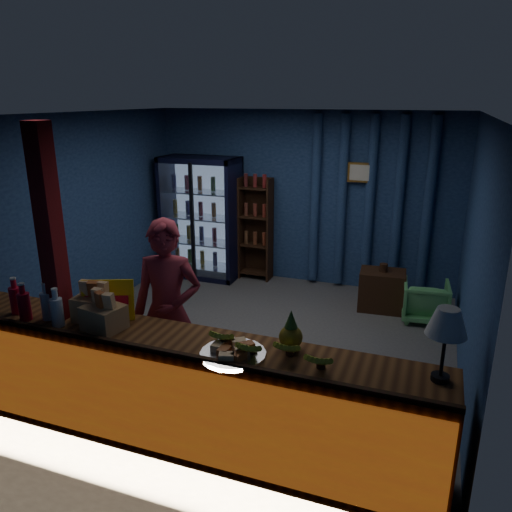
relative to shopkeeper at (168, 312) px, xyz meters
The scene contains 19 objects.
ground 1.64m from the shopkeeper, 76.84° to the left, with size 4.60×4.60×0.00m, color #515154.
room_walls 1.55m from the shopkeeper, 76.84° to the left, with size 4.60×4.60×4.60m.
counter 0.76m from the shopkeeper, 60.66° to the right, with size 4.40×0.57×0.99m.
support_post 1.01m from the shopkeeper, 143.11° to the right, with size 0.16×0.16×2.60m, color maroon.
beverage_cooler 3.49m from the shopkeeper, 110.71° to the left, with size 1.20×0.62×1.90m.
bottle_shelf 3.43m from the shopkeeper, 96.44° to the left, with size 0.50×0.28×1.60m.
curtain_folds 3.75m from the shopkeeper, 69.34° to the left, with size 1.74×0.14×2.50m.
framed_picture 3.74m from the shopkeeper, 71.31° to the left, with size 0.36×0.04×0.28m.
shopkeeper is the anchor object (origin of this frame).
green_chair 3.51m from the shopkeeper, 50.07° to the left, with size 0.56×0.57×0.52m, color #5EBC66.
side_table 3.31m from the shopkeeper, 59.63° to the left, with size 0.63×0.48×0.65m.
yellow_sign 0.60m from the shopkeeper, 125.62° to the right, with size 0.44×0.24×0.35m.
soda_bottles 1.13m from the shopkeeper, 143.65° to the right, with size 0.62×0.18×0.33m.
snack_box_left 0.68m from the shopkeeper, 111.06° to the right, with size 0.35×0.31×0.33m.
snack_box_centre 0.66m from the shopkeeper, 130.82° to the right, with size 0.34×0.29×0.35m.
pastry_tray 1.14m from the shopkeeper, 35.50° to the right, with size 0.49×0.49×0.08m.
banana_bunches 1.34m from the shopkeeper, 26.40° to the right, with size 0.99×0.29×0.16m.
table_lamp 2.46m from the shopkeeper, 11.68° to the right, with size 0.27×0.27×0.53m.
pineapple 1.38m from the shopkeeper, 17.75° to the right, with size 0.18×0.18×0.31m.
Camera 1 is at (1.90, -5.02, 2.77)m, focal length 35.00 mm.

